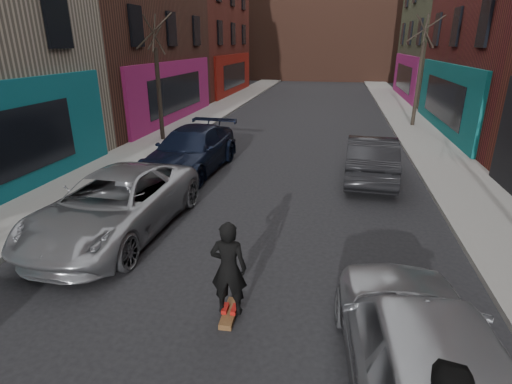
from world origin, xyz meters
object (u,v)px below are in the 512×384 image
at_px(parked_left_far, 116,204).
at_px(parked_left_end, 191,150).
at_px(parked_right_far, 425,358).
at_px(tree_left_far, 157,69).
at_px(skateboarder, 229,268).
at_px(tree_right_far, 421,62).
at_px(skateboard, 230,313).
at_px(parked_right_end, 371,157).

height_order(parked_left_far, parked_left_end, parked_left_end).
bearing_deg(parked_right_far, tree_left_far, -59.21).
distance_m(parked_left_far, skateboarder, 4.47).
distance_m(tree_right_far, parked_left_far, 18.33).
bearing_deg(skateboard, parked_right_end, 68.66).
distance_m(tree_right_far, parked_right_far, 19.86).
distance_m(parked_left_far, parked_right_end, 8.57).
relative_size(parked_left_far, parked_left_end, 1.01).
bearing_deg(skateboarder, tree_right_far, -110.12).
xyz_separation_m(parked_left_end, parked_right_end, (6.40, 0.40, -0.03)).
bearing_deg(parked_right_end, parked_left_end, 6.14).
bearing_deg(tree_right_far, tree_left_far, -154.18).
bearing_deg(parked_right_end, skateboarder, 73.35).
height_order(tree_right_far, skateboarder, tree_right_far).
height_order(parked_right_end, skateboard, parked_right_end).
relative_size(tree_right_far, parked_right_far, 1.41).
xyz_separation_m(parked_right_far, skateboard, (-2.88, 1.35, -0.77)).
relative_size(parked_left_end, parked_right_end, 1.17).
xyz_separation_m(parked_left_far, parked_left_end, (0.07, 5.21, 0.02)).
distance_m(tree_right_far, parked_left_end, 14.16).
height_order(parked_right_far, skateboarder, skateboarder).
height_order(tree_left_far, parked_left_end, tree_left_far).
height_order(tree_left_far, skateboard, tree_left_far).
bearing_deg(tree_right_far, skateboard, -108.00).
bearing_deg(tree_left_far, skateboard, -61.68).
relative_size(parked_left_far, skateboarder, 3.24).
xyz_separation_m(parked_left_far, parked_right_end, (6.47, 5.61, -0.00)).
height_order(skateboard, skateboarder, skateboarder).
xyz_separation_m(tree_left_far, parked_right_end, (9.40, -3.83, -2.61)).
distance_m(parked_left_end, skateboarder, 8.62).
bearing_deg(parked_left_end, skateboard, -62.49).
distance_m(parked_left_far, parked_left_end, 5.21).
relative_size(tree_left_far, parked_left_end, 1.19).
height_order(parked_left_end, skateboard, parked_left_end).
bearing_deg(skateboard, parked_left_far, 141.48).
bearing_deg(skateboarder, parked_right_far, 152.83).
xyz_separation_m(tree_right_far, skateboarder, (-5.88, -18.09, -2.58)).
bearing_deg(parked_right_end, tree_left_far, -19.61).
height_order(parked_left_far, skateboard, parked_left_far).
distance_m(parked_left_end, parked_right_far, 11.22).
distance_m(tree_right_far, skateboarder, 19.20).
relative_size(tree_left_far, parked_right_end, 1.40).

